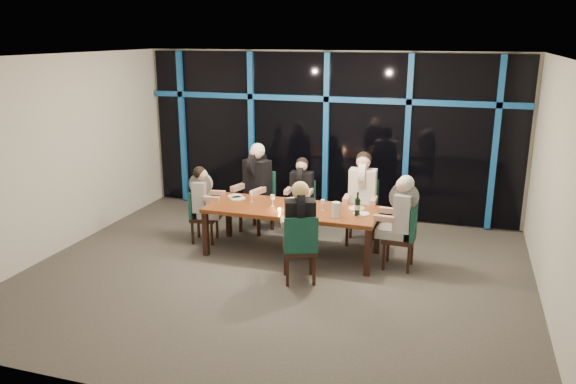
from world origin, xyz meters
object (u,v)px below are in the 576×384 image
at_px(chair_far_right, 362,208).
at_px(diner_far_right, 362,185).
at_px(chair_far_left, 259,197).
at_px(wine_bottle, 357,207).
at_px(dining_table, 292,212).
at_px(water_pitcher, 336,210).
at_px(diner_end_right, 401,208).
at_px(chair_near_mid, 300,246).
at_px(diner_far_mid, 301,185).
at_px(diner_end_left, 203,193).
at_px(diner_far_left, 256,175).
at_px(chair_end_right, 405,234).
at_px(diner_near_mid, 300,216).
at_px(chair_far_mid, 302,204).
at_px(chair_end_left, 200,213).

xyz_separation_m(chair_far_right, diner_far_right, (0.00, -0.09, 0.40)).
bearing_deg(chair_far_left, wine_bottle, -11.53).
relative_size(dining_table, water_pitcher, 11.72).
bearing_deg(diner_end_right, chair_near_mid, -50.23).
xyz_separation_m(chair_far_right, diner_end_right, (0.70, -0.90, 0.33)).
relative_size(dining_table, chair_far_right, 2.54).
xyz_separation_m(diner_far_mid, water_pitcher, (0.86, -1.20, 0.01)).
bearing_deg(diner_end_left, diner_far_left, -49.42).
distance_m(diner_far_left, wine_bottle, 2.12).
bearing_deg(wine_bottle, chair_far_left, 151.96).
relative_size(chair_far_left, water_pitcher, 4.68).
relative_size(chair_far_right, diner_far_left, 1.01).
height_order(chair_far_left, chair_far_right, chair_far_left).
xyz_separation_m(chair_end_right, diner_end_left, (-3.22, 0.13, 0.29)).
distance_m(chair_near_mid, wine_bottle, 1.11).
distance_m(diner_end_right, wine_bottle, 0.61).
bearing_deg(dining_table, diner_near_mid, -66.63).
bearing_deg(wine_bottle, diner_near_mid, -128.32).
distance_m(wine_bottle, water_pitcher, 0.32).
bearing_deg(water_pitcher, chair_far_left, 156.01).
distance_m(chair_far_mid, chair_end_right, 2.12).
bearing_deg(diner_far_left, diner_end_right, -2.31).
bearing_deg(diner_far_mid, diner_far_right, -11.65).
xyz_separation_m(diner_far_left, water_pitcher, (1.63, -1.08, -0.13)).
bearing_deg(chair_near_mid, diner_end_right, -164.76).
bearing_deg(chair_near_mid, chair_end_right, -166.61).
bearing_deg(chair_far_left, diner_end_right, -4.21).
bearing_deg(dining_table, chair_near_mid, -66.70).
distance_m(dining_table, chair_end_right, 1.71).
xyz_separation_m(chair_far_mid, diner_far_right, (1.06, -0.24, 0.48)).
distance_m(chair_end_left, diner_far_mid, 1.74).
distance_m(chair_far_mid, water_pitcher, 1.58).
bearing_deg(wine_bottle, diner_end_left, 175.89).
height_order(chair_far_right, diner_far_left, diner_far_left).
xyz_separation_m(chair_far_left, chair_end_left, (-0.72, -0.83, -0.10)).
xyz_separation_m(diner_end_left, diner_end_right, (3.14, -0.12, 0.08)).
relative_size(dining_table, chair_end_left, 3.03).
height_order(chair_end_right, diner_end_right, diner_end_right).
height_order(diner_near_mid, wine_bottle, diner_near_mid).
bearing_deg(chair_far_left, diner_far_left, -90.00).
distance_m(chair_near_mid, diner_end_left, 2.22).
height_order(chair_far_mid, chair_far_right, chair_far_right).
bearing_deg(diner_near_mid, chair_far_right, -129.33).
bearing_deg(chair_end_left, wine_bottle, -102.75).
height_order(chair_far_right, water_pitcher, chair_far_right).
bearing_deg(diner_far_right, wine_bottle, -86.30).
bearing_deg(wine_bottle, diner_far_mid, 137.73).
relative_size(dining_table, diner_far_right, 2.61).
bearing_deg(wine_bottle, chair_near_mid, -124.43).
bearing_deg(chair_far_left, diner_end_left, -111.95).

